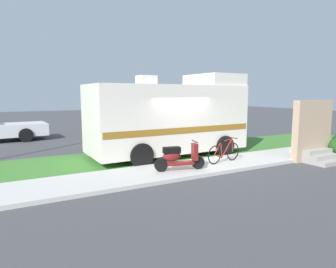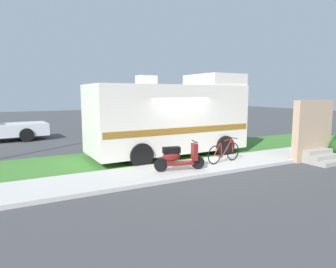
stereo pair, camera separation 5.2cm
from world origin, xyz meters
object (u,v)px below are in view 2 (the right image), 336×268
Objects in this scene: bicycle at (224,152)px; bottle_spare at (303,148)px; bottle_green at (291,150)px; pickup_truck_near at (144,123)px; motorhome_rv at (170,117)px; scooter at (178,157)px.

bottle_spare is (4.79, 0.26, -0.29)m from bicycle.
bottle_green is 1.24× the size of bottle_spare.
bottle_green is (3.83, -7.01, -0.72)m from pickup_truck_near.
bicycle is 0.29× the size of pickup_truck_near.
pickup_truck_near is at bearing 79.95° from motorhome_rv.
bicycle is at bearing -68.79° from motorhome_rv.
motorhome_rv is 3.09m from scooter.
bicycle reaches higher than bottle_green.
bottle_green is at bearing -27.00° from motorhome_rv.
bicycle is 7.47× the size of bottle_spare.
bottle_green is (3.71, 0.06, -0.26)m from bicycle.
motorhome_rv reaches higher than pickup_truck_near.
scooter is 2.12m from bicycle.
bottle_spare is at bearing -20.74° from motorhome_rv.
motorhome_rv is at bearing 153.00° from bottle_green.
bottle_spare is (4.91, -6.81, -0.74)m from pickup_truck_near.
bicycle is at bearing -176.93° from bottle_spare.
bottle_green is 1.10m from bottle_spare.
bottle_spare is (6.90, 0.47, -0.36)m from scooter.
bicycle is 4.80m from bottle_spare.
motorhome_rv is at bearing 111.21° from bicycle.
scooter is 6.92m from bottle_spare.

